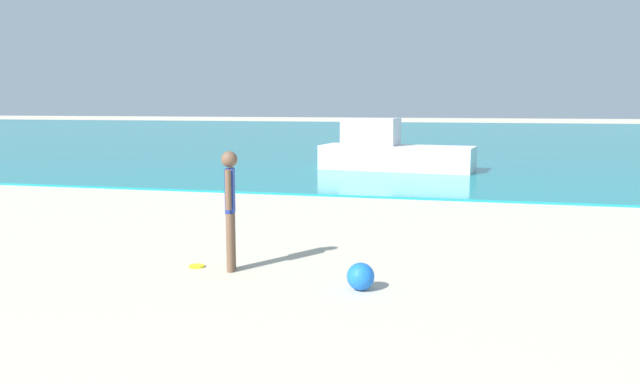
% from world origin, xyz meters
% --- Properties ---
extents(water, '(160.00, 60.00, 0.06)m').
position_xyz_m(water, '(0.00, 44.84, 0.03)').
color(water, teal).
rests_on(water, ground).
extents(person_standing, '(0.22, 0.38, 1.67)m').
position_xyz_m(person_standing, '(-1.44, 7.71, 0.95)').
color(person_standing, brown).
rests_on(person_standing, ground).
extents(frisbee, '(0.22, 0.22, 0.03)m').
position_xyz_m(frisbee, '(-1.99, 7.77, 0.01)').
color(frisbee, yellow).
rests_on(frisbee, ground).
extents(boat_near, '(5.29, 2.27, 1.74)m').
position_xyz_m(boat_near, '(-0.94, 21.09, 0.66)').
color(boat_near, white).
rests_on(boat_near, water).
extents(beach_ball, '(0.35, 0.35, 0.35)m').
position_xyz_m(beach_ball, '(0.47, 7.22, 0.17)').
color(beach_ball, blue).
rests_on(beach_ball, ground).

